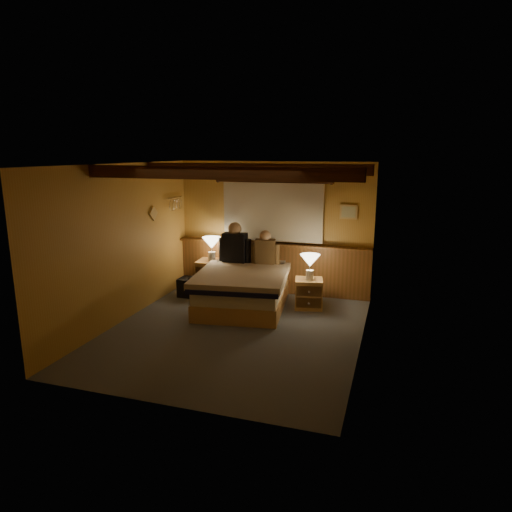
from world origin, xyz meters
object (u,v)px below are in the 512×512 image
at_px(nightstand_left, 212,276).
at_px(duffel_bag, 194,287).
at_px(lamp_right, 310,262).
at_px(person_left, 235,245).
at_px(lamp_left, 212,244).
at_px(person_right, 265,250).
at_px(nightstand_right, 309,294).
at_px(bed, 243,288).

xyz_separation_m(nightstand_left, duffel_bag, (-0.18, -0.40, -0.12)).
xyz_separation_m(lamp_right, person_left, (-1.43, 0.32, 0.13)).
distance_m(lamp_left, person_right, 1.04).
relative_size(nightstand_left, nightstand_right, 1.12).
bearing_deg(bed, duffel_bag, 156.65).
distance_m(person_left, duffel_bag, 1.06).
distance_m(lamp_left, lamp_right, 1.95).
relative_size(nightstand_right, duffel_bag, 0.94).
bearing_deg(person_right, duffel_bag, -173.54).
height_order(bed, person_left, person_left).
bearing_deg(bed, nightstand_left, 133.13).
distance_m(bed, person_right, 0.86).
distance_m(bed, nightstand_left, 1.10).
bearing_deg(nightstand_left, person_left, -15.80).
relative_size(nightstand_left, person_left, 0.79).
distance_m(nightstand_left, nightstand_right, 1.95).
xyz_separation_m(lamp_right, duffel_bag, (-2.10, 0.01, -0.62)).
bearing_deg(lamp_left, nightstand_right, -10.88).
bearing_deg(bed, lamp_right, 6.98).
bearing_deg(person_right, lamp_right, -30.92).
bearing_deg(lamp_left, person_right, -2.07).
height_order(bed, duffel_bag, bed).
relative_size(person_left, duffel_bag, 1.34).
height_order(nightstand_right, lamp_right, lamp_right).
relative_size(lamp_right, person_left, 0.58).
bearing_deg(duffel_bag, person_left, 23.89).
distance_m(nightstand_right, lamp_left, 2.04).
height_order(nightstand_left, duffel_bag, nightstand_left).
relative_size(person_left, person_right, 1.20).
distance_m(lamp_right, duffel_bag, 2.19).
bearing_deg(person_right, bed, -116.35).
distance_m(lamp_left, person_left, 0.49).
xyz_separation_m(nightstand_right, lamp_left, (-1.90, 0.36, 0.66)).
height_order(nightstand_left, person_right, person_right).
relative_size(lamp_right, person_right, 0.69).
bearing_deg(person_left, duffel_bag, -156.15).
xyz_separation_m(bed, lamp_left, (-0.84, 0.67, 0.58)).
bearing_deg(nightstand_left, duffel_bag, -119.07).
distance_m(person_left, person_right, 0.56).
relative_size(nightstand_left, lamp_left, 1.32).
distance_m(nightstand_right, person_right, 1.11).
xyz_separation_m(person_left, person_right, (0.56, 0.03, -0.05)).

